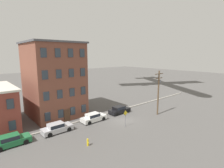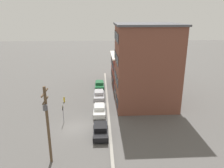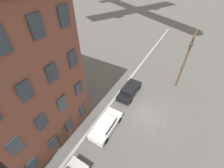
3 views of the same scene
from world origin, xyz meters
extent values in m
plane|color=#565451|center=(0.00, 0.00, 0.00)|extent=(200.00, 200.00, 0.00)
cube|color=#9E998E|center=(0.00, 4.50, 0.08)|extent=(56.00, 0.36, 0.16)
cube|color=brown|center=(-7.62, 10.85, 6.62)|extent=(8.77, 9.69, 13.23)
cube|color=#2D3842|center=(-10.91, 5.94, 1.65)|extent=(0.90, 0.10, 1.40)
cube|color=#2D3842|center=(-10.91, 5.94, 4.96)|extent=(0.90, 0.10, 1.40)
cube|color=#2D3842|center=(-8.72, 5.94, 1.65)|extent=(0.90, 0.10, 1.40)
cube|color=#2D3842|center=(-8.72, 5.94, 4.96)|extent=(0.90, 0.10, 1.40)
cube|color=#2D3842|center=(-8.72, 5.94, 8.27)|extent=(0.90, 0.10, 1.40)
cube|color=#2D3842|center=(-6.53, 5.94, 1.65)|extent=(0.90, 0.10, 1.40)
cube|color=#2D3842|center=(-6.53, 5.94, 4.96)|extent=(0.90, 0.10, 1.40)
cube|color=#2D3842|center=(-6.53, 5.94, 8.27)|extent=(0.90, 0.10, 1.40)
cube|color=#2D3842|center=(-6.53, 5.94, 11.58)|extent=(0.90, 0.10, 1.40)
cube|color=#2D3842|center=(-4.33, 5.94, 1.65)|extent=(0.90, 0.10, 1.40)
cube|color=#2D3842|center=(-4.33, 5.94, 4.96)|extent=(0.90, 0.10, 1.40)
cube|color=#2D3842|center=(-4.33, 5.94, 8.27)|extent=(0.90, 0.10, 1.40)
cube|color=#2D3842|center=(-4.33, 5.94, 11.58)|extent=(0.90, 0.10, 1.40)
cube|color=#472D1E|center=(-7.62, 5.94, 1.10)|extent=(1.10, 0.10, 2.20)
cylinder|color=black|center=(-9.21, 3.88, 0.33)|extent=(0.66, 0.22, 0.66)
cube|color=silver|center=(-4.11, 3.12, 0.53)|extent=(4.40, 1.80, 0.70)
cube|color=silver|center=(-4.31, 3.12, 1.15)|extent=(2.20, 1.51, 0.55)
cube|color=#1E232D|center=(-4.31, 3.12, 1.15)|extent=(2.02, 1.58, 0.48)
cylinder|color=black|center=(-2.66, 3.97, 0.33)|extent=(0.66, 0.22, 0.66)
cylinder|color=black|center=(-2.66, 2.27, 0.33)|extent=(0.66, 0.22, 0.66)
cylinder|color=black|center=(-5.56, 3.97, 0.33)|extent=(0.66, 0.22, 0.66)
cylinder|color=black|center=(-5.56, 2.27, 0.33)|extent=(0.66, 0.22, 0.66)
cube|color=black|center=(2.11, 3.26, 0.53)|extent=(4.40, 1.80, 0.70)
cube|color=black|center=(1.91, 3.26, 1.15)|extent=(2.20, 1.51, 0.55)
cube|color=#1E232D|center=(1.91, 3.26, 1.15)|extent=(2.02, 1.58, 0.48)
cylinder|color=black|center=(3.56, 4.11, 0.33)|extent=(0.66, 0.22, 0.66)
cylinder|color=black|center=(3.56, 2.41, 0.33)|extent=(0.66, 0.22, 0.66)
cylinder|color=black|center=(0.66, 4.11, 0.33)|extent=(0.66, 0.22, 0.66)
cylinder|color=black|center=(0.66, 2.41, 0.33)|extent=(0.66, 0.22, 0.66)
cylinder|color=slate|center=(-1.61, -2.01, 1.26)|extent=(0.08, 0.08, 2.53)
cube|color=yellow|center=(-1.61, -2.04, 2.24)|extent=(0.82, 0.03, 0.82)
cube|color=black|center=(-1.61, -2.03, 2.24)|extent=(0.88, 0.02, 0.88)
cylinder|color=brown|center=(7.11, -1.97, 4.20)|extent=(0.28, 0.28, 8.40)
cube|color=brown|center=(7.11, -1.97, 7.80)|extent=(2.40, 0.12, 0.12)
cube|color=brown|center=(7.11, -1.97, 7.00)|extent=(2.00, 0.12, 0.12)
cylinder|color=#515156|center=(7.46, -1.97, 6.40)|extent=(0.44, 0.44, 0.55)
camera|label=1|loc=(-20.32, -20.56, 11.31)|focal=28.00mm
camera|label=2|loc=(26.95, 3.41, 14.99)|focal=35.00mm
camera|label=3|loc=(-11.78, -2.09, 14.76)|focal=24.00mm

